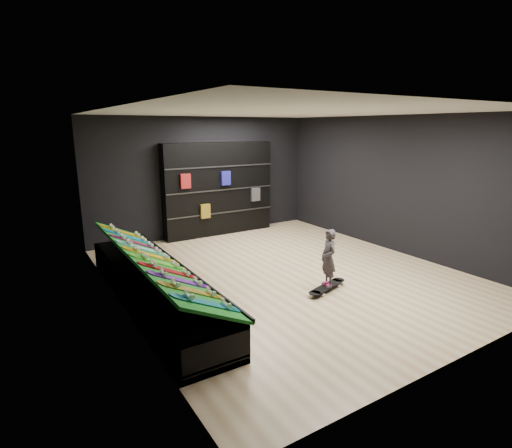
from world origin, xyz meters
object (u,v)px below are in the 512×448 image
display_rack (153,289)px  floor_skateboard (327,288)px  child (328,269)px  back_shelving (219,189)px

display_rack → floor_skateboard: bearing=-21.8°
floor_skateboard → child: 0.35m
display_rack → back_shelving: size_ratio=1.52×
floor_skateboard → back_shelving: bearing=70.9°
back_shelving → child: (-0.15, -4.40, -0.80)m
floor_skateboard → display_rack: bearing=141.1°
back_shelving → child: 4.47m
display_rack → floor_skateboard: (2.70, -1.08, -0.21)m
display_rack → child: 2.91m
floor_skateboard → child: bearing=0.0°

